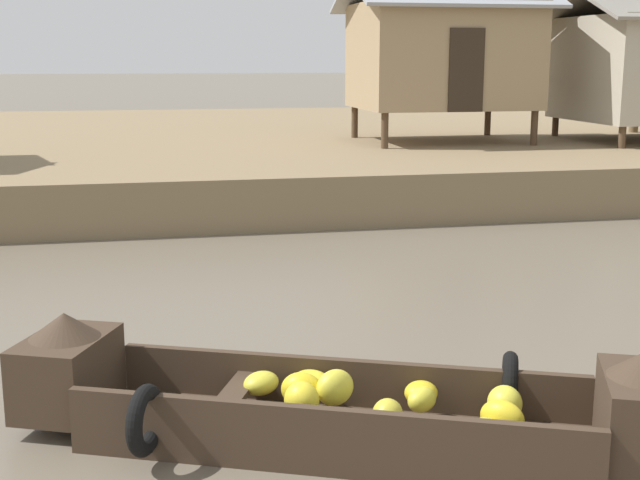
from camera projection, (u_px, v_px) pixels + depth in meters
name	position (u px, v px, depth m)	size (l,w,h in m)	color
ground_plane	(196.00, 266.00, 12.17)	(300.00, 300.00, 0.00)	#665B4C
riverbank_strip	(165.00, 148.00, 23.70)	(160.00, 20.00, 0.91)	#7F6B4C
banana_boat	(341.00, 405.00, 6.50)	(4.91, 2.80, 0.91)	#3D2D21
stilt_house_mid_right	(442.00, 53.00, 20.31)	(4.63, 3.60, 3.89)	#4C3826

